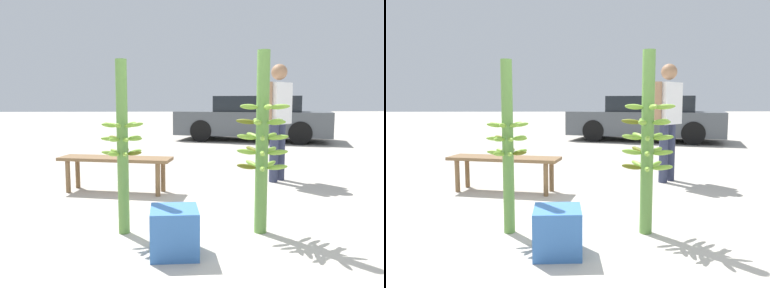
{
  "view_description": "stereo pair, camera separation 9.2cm",
  "coord_description": "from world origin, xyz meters",
  "views": [
    {
      "loc": [
        -0.26,
        -3.06,
        1.16
      ],
      "look_at": [
        -0.01,
        0.48,
        0.75
      ],
      "focal_mm": 35.0,
      "sensor_mm": 36.0,
      "label": 1
    },
    {
      "loc": [
        -0.17,
        -3.06,
        1.16
      ],
      "look_at": [
        -0.01,
        0.48,
        0.75
      ],
      "focal_mm": 35.0,
      "sensor_mm": 36.0,
      "label": 2
    }
  ],
  "objects": [
    {
      "name": "banana_stalk_left",
      "position": [
        -0.63,
        0.18,
        0.77
      ],
      "size": [
        0.37,
        0.37,
        1.51
      ],
      "color": "#5B8C3D",
      "rests_on": "ground_plane"
    },
    {
      "name": "produce_crate",
      "position": [
        -0.2,
        -0.32,
        0.18
      ],
      "size": [
        0.36,
        0.36,
        0.36
      ],
      "color": "#386BB2",
      "rests_on": "ground_plane"
    },
    {
      "name": "banana_stalk_center",
      "position": [
        0.57,
        0.11,
        0.81
      ],
      "size": [
        0.46,
        0.46,
        1.59
      ],
      "color": "#5B8C3D",
      "rests_on": "ground_plane"
    },
    {
      "name": "market_bench",
      "position": [
        -0.9,
        1.72,
        0.38
      ],
      "size": [
        1.49,
        0.7,
        0.45
      ],
      "rotation": [
        0.0,
        0.0,
        -0.24
      ],
      "color": "brown",
      "rests_on": "ground_plane"
    },
    {
      "name": "vendor_person",
      "position": [
        1.36,
        2.23,
        1.0
      ],
      "size": [
        0.55,
        0.53,
        1.69
      ],
      "rotation": [
        0.0,
        0.0,
        -2.39
      ],
      "color": "#2D334C",
      "rests_on": "ground_plane"
    },
    {
      "name": "ground_plane",
      "position": [
        0.0,
        0.0,
        0.0
      ],
      "size": [
        80.0,
        80.0,
        0.0
      ],
      "primitive_type": "plane",
      "color": "#B2AA9E"
    },
    {
      "name": "parked_car",
      "position": [
        2.4,
        7.96,
        0.65
      ],
      "size": [
        4.8,
        3.27,
        1.31
      ],
      "rotation": [
        0.0,
        0.0,
        1.21
      ],
      "color": "#4C5156",
      "rests_on": "ground_plane"
    }
  ]
}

